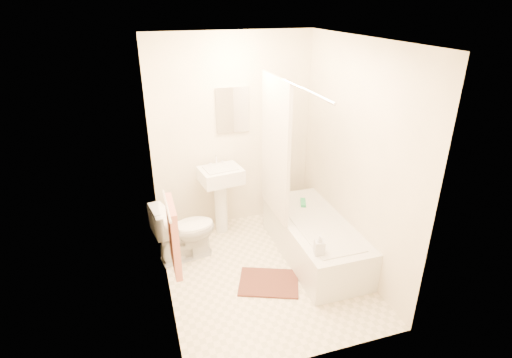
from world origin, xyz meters
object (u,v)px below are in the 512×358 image
object	(u,v)px
bathtub	(314,238)
bath_mat	(269,282)
sink	(221,198)
toilet	(185,231)
soap_bottle	(320,245)

from	to	relation	value
bathtub	bath_mat	xyz separation A→B (m)	(-0.66, -0.33, -0.21)
sink	bathtub	xyz separation A→B (m)	(0.88, -0.83, -0.25)
toilet	bathtub	size ratio (longest dim) A/B	0.44
toilet	soap_bottle	world-z (taller)	toilet
bath_mat	soap_bottle	xyz separation A→B (m)	(0.43, -0.25, 0.54)
toilet	bathtub	world-z (taller)	toilet
bath_mat	soap_bottle	size ratio (longest dim) A/B	2.88
toilet	sink	xyz separation A→B (m)	(0.52, 0.42, 0.13)
sink	bath_mat	xyz separation A→B (m)	(0.23, -1.16, -0.47)
toilet	soap_bottle	distance (m)	1.55
bathtub	sink	bearing A→B (deg)	136.86
toilet	bath_mat	size ratio (longest dim) A/B	1.15
toilet	bath_mat	xyz separation A→B (m)	(0.75, -0.74, -0.33)
bathtub	soap_bottle	world-z (taller)	soap_bottle
bathtub	soap_bottle	size ratio (longest dim) A/B	7.49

